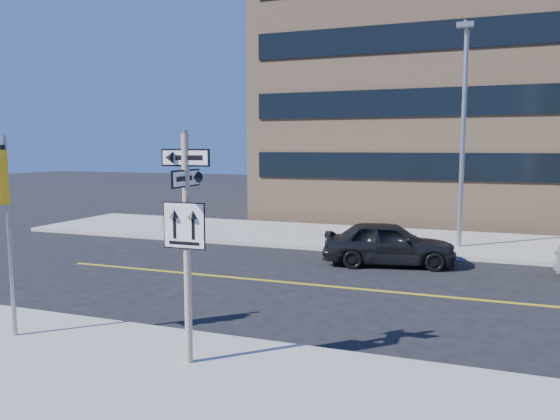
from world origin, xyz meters
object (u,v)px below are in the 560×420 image
at_px(parked_car_a, 389,243).
at_px(streetlight_a, 463,124).
at_px(sign_pole, 186,234).
at_px(traffic_signal, 0,194).

distance_m(parked_car_a, streetlight_a, 5.63).
bearing_deg(sign_pole, parked_car_a, 79.19).
distance_m(sign_pole, streetlight_a, 14.05).
xyz_separation_m(traffic_signal, streetlight_a, (8.00, 13.42, 1.73)).
bearing_deg(parked_car_a, traffic_signal, 137.80).
xyz_separation_m(traffic_signal, parked_car_a, (5.90, 10.07, -2.29)).
bearing_deg(parked_car_a, streetlight_a, -44.05).
bearing_deg(traffic_signal, streetlight_a, 59.20).
relative_size(parked_car_a, streetlight_a, 0.54).
bearing_deg(parked_car_a, sign_pole, 157.32).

